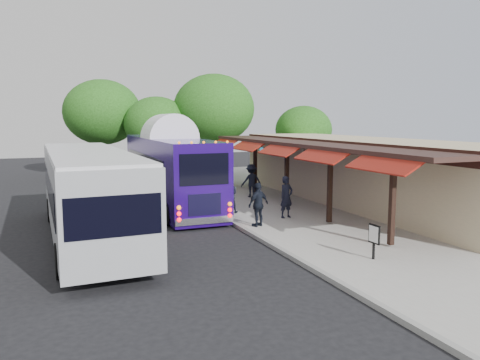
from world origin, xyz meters
name	(u,v)px	position (x,y,z in m)	size (l,w,h in m)	color
ground	(249,235)	(0.00, 0.00, 0.00)	(90.00, 90.00, 0.00)	black
sidewalk	(307,207)	(5.00, 4.00, 0.07)	(10.00, 40.00, 0.15)	#9E9B93
curb	(218,214)	(0.05, 4.00, 0.07)	(0.20, 40.00, 0.16)	gray
station_shelter	(362,171)	(8.38, 4.00, 1.85)	(8.15, 20.00, 3.60)	#C9B68C
coach_bus	(170,167)	(-1.45, 7.45, 2.11)	(2.66, 12.34, 3.93)	#220863
city_bus	(88,191)	(-6.02, 1.79, 1.91)	(3.19, 12.95, 3.46)	#92959A
ped_a	(286,197)	(2.63, 1.81, 1.11)	(0.70, 0.46, 1.92)	black
ped_b	(229,195)	(0.60, 3.86, 1.03)	(0.85, 0.66, 1.75)	black
ped_c	(258,204)	(0.72, 0.70, 1.08)	(1.09, 0.46, 1.87)	black
ped_d	(251,181)	(3.40, 7.67, 1.11)	(1.24, 0.71, 1.92)	black
sign_board	(374,236)	(2.26, -5.00, 0.93)	(0.08, 0.52, 1.15)	black
tree_left	(157,124)	(0.33, 19.08, 4.26)	(5.00, 5.00, 6.40)	#382314
tree_mid	(214,109)	(4.76, 18.31, 5.46)	(6.40, 6.40, 8.19)	#382314
tree_right	(303,130)	(11.27, 15.53, 3.81)	(4.46, 4.46, 5.71)	#382314
tree_far	(102,112)	(-3.38, 22.03, 5.21)	(6.10, 6.10, 7.80)	#382314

